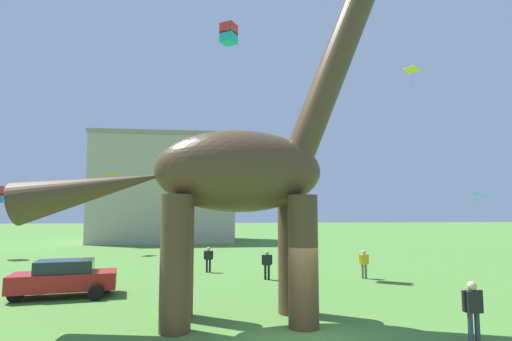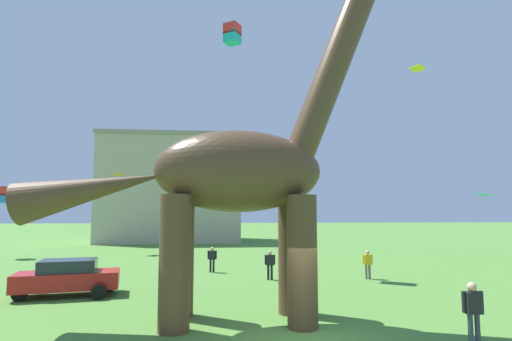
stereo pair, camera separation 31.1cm
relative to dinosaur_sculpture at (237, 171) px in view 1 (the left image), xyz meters
name	(u,v)px [view 1 (the left image)]	position (x,y,z in m)	size (l,w,h in m)	color
dinosaur_sculpture	(237,171)	(0.00, 0.00, 0.00)	(13.24, 2.80, 13.84)	#513823
parked_sedan_left	(65,278)	(-7.04, 4.80, -4.20)	(4.46, 2.54, 1.55)	red
person_strolling_adult	(208,257)	(-0.90, 11.09, -4.09)	(0.56, 0.25, 1.50)	black
person_vendor_side	(473,306)	(6.40, -2.93, -3.99)	(0.63, 0.28, 1.68)	#2D3347
person_watching_child	(267,262)	(2.22, 8.10, -4.07)	(0.58, 0.25, 1.54)	black
person_near_flyer	(364,261)	(7.54, 7.85, -4.08)	(0.57, 0.25, 1.53)	#6B6056
kite_near_high	(229,34)	(0.26, 11.87, 10.32)	(1.25, 1.25, 1.30)	red
kite_far_right	(477,195)	(20.11, 15.80, -0.10)	(1.42, 1.66, 1.73)	#19B2B7
kite_trailing	(112,174)	(-9.50, 23.24, 1.94)	(1.28, 1.40, 1.39)	orange
kite_far_left	(411,70)	(16.53, 18.51, 10.95)	(1.28, 1.44, 1.52)	yellow
background_building_block	(167,189)	(-6.13, 37.58, 1.46)	(16.81, 10.62, 12.91)	#B7A893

